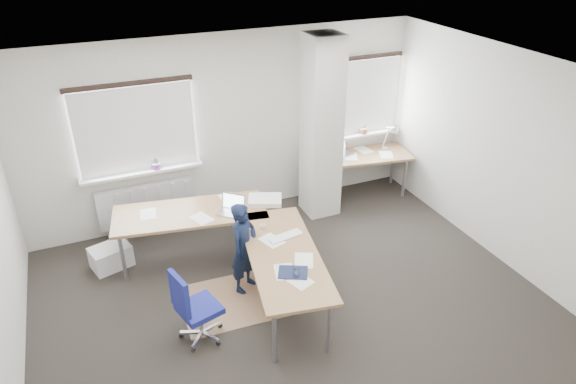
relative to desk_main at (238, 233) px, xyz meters
name	(u,v)px	position (x,y,z in m)	size (l,w,h in m)	color
ground	(294,305)	(0.42, -0.79, -0.69)	(6.00, 6.00, 0.00)	black
room_shell	(294,158)	(0.61, -0.33, 1.05)	(6.04, 5.04, 2.82)	beige
floor_mat	(231,301)	(-0.26, -0.41, -0.69)	(1.17, 0.99, 0.01)	#9A7354
white_crate	(111,257)	(-1.51, 0.91, -0.54)	(0.50, 0.35, 0.30)	white
desk_main	(238,233)	(0.00, 0.00, 0.00)	(2.40, 2.98, 0.96)	brown
desk_side	(367,156)	(2.68, 1.36, -0.01)	(1.50, 0.93, 1.22)	brown
task_chair	(198,320)	(-0.78, -0.87, -0.43)	(0.53, 0.52, 0.95)	navy
person	(244,248)	(0.00, -0.22, -0.09)	(0.44, 0.29, 1.21)	black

